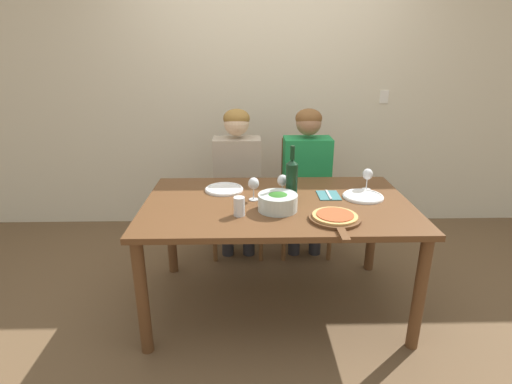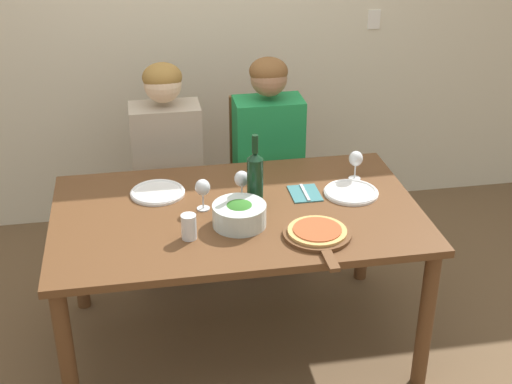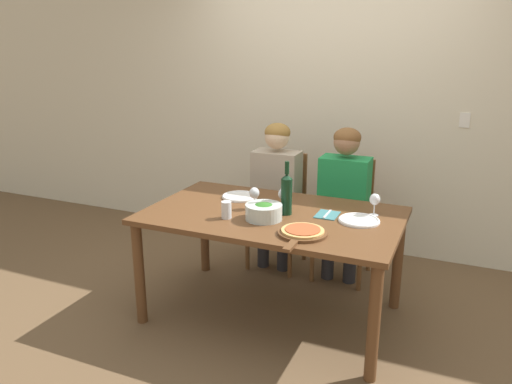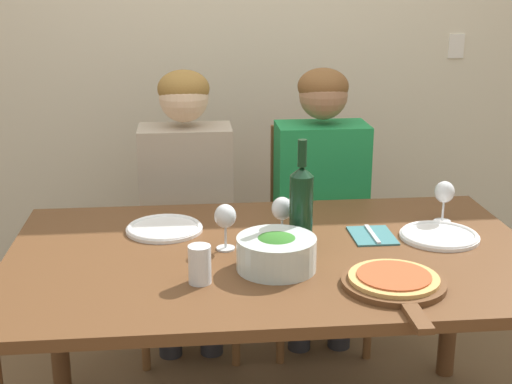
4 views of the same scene
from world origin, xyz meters
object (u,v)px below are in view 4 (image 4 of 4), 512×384
dinner_plate_left (164,228)px  dinner_plate_right (439,235)px  wine_glass_centre (282,211)px  broccoli_bowl (276,253)px  wine_bottle (301,206)px  wine_glass_left (225,218)px  pizza_on_board (394,282)px  wine_glass_right (444,194)px  person_woman (187,189)px  person_man (322,185)px  fork_on_napkin (372,235)px  chair_left (188,232)px  water_tumbler (200,264)px  chair_right (315,227)px

dinner_plate_left → dinner_plate_right: (0.92, -0.16, 0.00)m
wine_glass_centre → broccoli_bowl: bearing=-101.8°
wine_bottle → wine_glass_left: wine_bottle is taller
pizza_on_board → wine_glass_centre: size_ratio=2.89×
dinner_plate_left → wine_glass_right: wine_glass_right is taller
person_woman → person_man: size_ratio=1.00×
person_woman → broccoli_bowl: size_ratio=5.17×
person_woman → dinner_plate_left: (-0.08, -0.53, 0.02)m
wine_glass_centre → person_woman: bearing=115.1°
wine_bottle → pizza_on_board: size_ratio=0.82×
person_woman → wine_bottle: 0.83m
person_man → wine_glass_left: bearing=-122.0°
fork_on_napkin → chair_left: bearing=128.9°
person_woman → water_tumbler: (0.03, -0.97, 0.07)m
wine_glass_centre → fork_on_napkin: bearing=1.8°
dinner_plate_right → wine_glass_left: size_ratio=1.74×
chair_left → broccoli_bowl: 1.08m
wine_glass_centre → fork_on_napkin: wine_glass_centre is taller
wine_bottle → water_tumbler: (-0.33, -0.23, -0.09)m
person_woman → broccoli_bowl: (0.26, -0.89, 0.06)m
person_woman → pizza_on_board: bearing=-61.2°
person_woman → person_man: (0.57, 0.00, 0.00)m
person_woman → broccoli_bowl: person_woman is taller
chair_left → broccoli_bowl: chair_left is taller
chair_left → person_man: bearing=-11.3°
chair_left → person_woman: person_woman is taller
pizza_on_board → water_tumbler: (-0.54, 0.09, 0.04)m
person_woman → wine_bottle: bearing=-63.9°
water_tumbler → chair_left: bearing=91.8°
person_woman → dinner_plate_right: size_ratio=4.71×
dinner_plate_left → person_woman: bearing=81.5°
chair_left → person_man: person_man is taller
wine_bottle → wine_glass_centre: size_ratio=2.38×
wine_bottle → wine_glass_left: size_ratio=2.38×
wine_bottle → water_tumbler: bearing=-144.8°
fork_on_napkin → water_tumbler: bearing=-151.7°
person_man → water_tumbler: 1.11m
chair_right → dinner_plate_right: 0.88m
broccoli_bowl → water_tumbler: water_tumbler is taller
person_man → dinner_plate_right: (0.27, -0.69, 0.02)m
fork_on_napkin → wine_glass_centre: bearing=-178.2°
broccoli_bowl → water_tumbler: size_ratio=2.13×
wine_glass_right → water_tumbler: size_ratio=1.34×
dinner_plate_left → pizza_on_board: pizza_on_board is taller
wine_glass_left → pizza_on_board: bearing=-36.3°
wine_glass_right → wine_glass_centre: (-0.59, -0.12, 0.00)m
chair_right → fork_on_napkin: (0.05, -0.77, 0.25)m
wine_bottle → wine_glass_centre: 0.10m
wine_bottle → dinner_plate_right: 0.50m
dinner_plate_left → wine_glass_right: bearing=-0.6°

